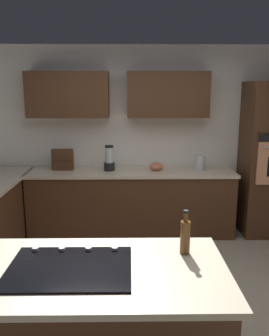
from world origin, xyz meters
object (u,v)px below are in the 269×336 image
at_px(mixing_bowl, 156,166).
at_px(spice_rack, 63,160).
at_px(cooktop, 70,267).
at_px(second_bottle, 185,236).
at_px(kettle, 200,163).
at_px(blender, 109,160).

xyz_separation_m(mixing_bowl, spice_rack, (1.30, -0.04, 0.09)).
distance_m(cooktop, spice_rack, 2.85).
height_order(cooktop, spice_rack, spice_rack).
bearing_deg(spice_rack, second_bottle, 116.73).
xyz_separation_m(spice_rack, kettle, (-1.90, 0.04, -0.04)).
xyz_separation_m(blender, mixing_bowl, (-0.65, 0.00, -0.10)).
relative_size(mixing_bowl, second_bottle, 0.65).
distance_m(blender, second_bottle, 2.63).
bearing_deg(second_bottle, spice_rack, -63.27).
bearing_deg(blender, spice_rack, -3.96).
height_order(spice_rack, second_bottle, second_bottle).
relative_size(cooktop, kettle, 3.74).
xyz_separation_m(cooktop, mixing_bowl, (-0.74, -2.74, 0.05)).
bearing_deg(cooktop, second_bottle, -165.14).
height_order(spice_rack, kettle, spice_rack).
height_order(cooktop, mixing_bowl, mixing_bowl).
distance_m(mixing_bowl, spice_rack, 1.30).
bearing_deg(spice_rack, cooktop, 101.34).
height_order(cooktop, blender, blender).
bearing_deg(second_bottle, kettle, -103.18).
distance_m(spice_rack, second_bottle, 2.90).
bearing_deg(kettle, cooktop, 63.94).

